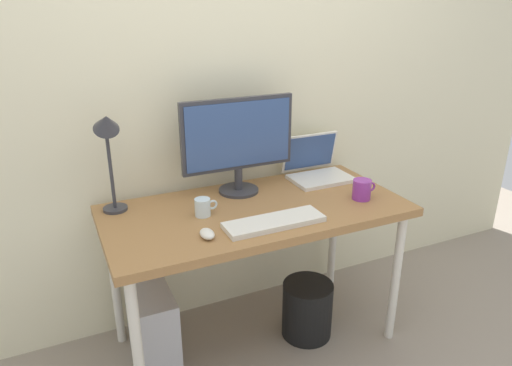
# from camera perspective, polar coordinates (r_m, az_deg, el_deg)

# --- Properties ---
(ground_plane) EXTENTS (6.00, 6.00, 0.00)m
(ground_plane) POSITION_cam_1_polar(r_m,az_deg,el_deg) (2.59, 0.00, -18.32)
(ground_plane) COLOR gray
(back_wall) EXTENTS (4.40, 0.04, 2.60)m
(back_wall) POSITION_cam_1_polar(r_m,az_deg,el_deg) (2.38, -4.12, 12.83)
(back_wall) COLOR beige
(back_wall) RESTS_ON ground_plane
(desk) EXTENTS (1.40, 0.68, 0.75)m
(desk) POSITION_cam_1_polar(r_m,az_deg,el_deg) (2.21, 0.00, -4.53)
(desk) COLOR olive
(desk) RESTS_ON ground_plane
(monitor) EXTENTS (0.57, 0.20, 0.47)m
(monitor) POSITION_cam_1_polar(r_m,az_deg,el_deg) (2.27, -2.18, 5.30)
(monitor) COLOR #333338
(monitor) RESTS_ON desk
(laptop) EXTENTS (0.32, 0.26, 0.23)m
(laptop) POSITION_cam_1_polar(r_m,az_deg,el_deg) (2.55, 7.33, 1.94)
(laptop) COLOR silver
(laptop) RESTS_ON desk
(desk_lamp) EXTENTS (0.11, 0.16, 0.48)m
(desk_lamp) POSITION_cam_1_polar(r_m,az_deg,el_deg) (2.10, -17.59, 5.12)
(desk_lamp) COLOR #333338
(desk_lamp) RESTS_ON desk
(keyboard) EXTENTS (0.44, 0.14, 0.02)m
(keyboard) POSITION_cam_1_polar(r_m,az_deg,el_deg) (2.01, 2.23, -4.77)
(keyboard) COLOR silver
(keyboard) RESTS_ON desk
(mouse) EXTENTS (0.06, 0.09, 0.03)m
(mouse) POSITION_cam_1_polar(r_m,az_deg,el_deg) (1.91, -5.96, -6.17)
(mouse) COLOR silver
(mouse) RESTS_ON desk
(coffee_mug) EXTENTS (0.12, 0.09, 0.10)m
(coffee_mug) POSITION_cam_1_polar(r_m,az_deg,el_deg) (2.31, 12.78, -0.77)
(coffee_mug) COLOR purple
(coffee_mug) RESTS_ON desk
(glass_cup) EXTENTS (0.11, 0.07, 0.08)m
(glass_cup) POSITION_cam_1_polar(r_m,az_deg,el_deg) (2.10, -6.46, -2.94)
(glass_cup) COLOR silver
(glass_cup) RESTS_ON desk
(computer_tower) EXTENTS (0.18, 0.36, 0.42)m
(computer_tower) POSITION_cam_1_polar(r_m,az_deg,el_deg) (2.36, -12.45, -16.92)
(computer_tower) COLOR #B2B2B7
(computer_tower) RESTS_ON ground_plane
(wastebasket) EXTENTS (0.26, 0.26, 0.30)m
(wastebasket) POSITION_cam_1_polar(r_m,az_deg,el_deg) (2.54, 6.24, -15.03)
(wastebasket) COLOR black
(wastebasket) RESTS_ON ground_plane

